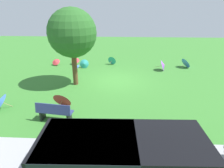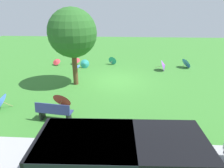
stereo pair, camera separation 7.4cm
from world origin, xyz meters
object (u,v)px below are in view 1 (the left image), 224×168
(parasol_teal_1, at_px, (112,60))
(shade_tree, at_px, (72,33))
(parasol_blue_1, at_px, (186,63))
(parasol_teal_0, at_px, (84,64))
(park_bench, at_px, (54,112))
(parasol_blue_0, at_px, (0,101))
(parasol_purple_1, at_px, (163,65))
(parasol_red_0, at_px, (63,99))
(parasol_blue_2, at_px, (76,67))
(parasol_red_2, at_px, (56,62))
(parasol_red_1, at_px, (75,60))
(van_dark, at_px, (116,156))

(parasol_teal_1, bearing_deg, shade_tree, 65.82)
(parasol_blue_1, bearing_deg, parasol_teal_0, 4.29)
(park_bench, height_order, parasol_teal_1, park_bench)
(parasol_blue_0, bearing_deg, parasol_teal_0, -112.35)
(park_bench, distance_m, parasol_purple_1, 9.84)
(parasol_red_0, bearing_deg, parasol_teal_1, -104.60)
(parasol_teal_0, bearing_deg, parasol_blue_1, -175.71)
(park_bench, relative_size, parasol_purple_1, 1.74)
(park_bench, distance_m, parasol_red_0, 1.27)
(parasol_blue_1, relative_size, parasol_purple_1, 1.14)
(parasol_blue_2, height_order, parasol_teal_1, parasol_teal_1)
(park_bench, distance_m, parasol_red_2, 8.98)
(parasol_blue_1, bearing_deg, parasol_red_1, -2.27)
(parasol_red_1, height_order, parasol_purple_1, parasol_purple_1)
(parasol_purple_1, distance_m, parasol_teal_0, 6.37)
(van_dark, distance_m, shade_tree, 8.36)
(parasol_red_1, distance_m, parasol_teal_1, 3.22)
(parasol_teal_1, bearing_deg, parasol_purple_1, 159.49)
(parasol_blue_1, distance_m, parasol_red_2, 10.97)
(parasol_red_2, distance_m, parasol_teal_0, 2.65)
(shade_tree, distance_m, parasol_blue_0, 5.39)
(shade_tree, xyz_separation_m, parasol_teal_0, (0.09, -3.50, -2.90))
(van_dark, relative_size, parasol_teal_1, 5.74)
(shade_tree, height_order, parasol_purple_1, shade_tree)
(parasol_purple_1, height_order, parasol_teal_0, parasol_purple_1)
(shade_tree, xyz_separation_m, parasol_purple_1, (-6.27, -3.24, -2.83))
(parasol_red_2, bearing_deg, parasol_red_1, -167.26)
(parasol_blue_2, distance_m, parasol_red_0, 5.84)
(parasol_blue_2, relative_size, parasol_red_0, 0.69)
(van_dark, distance_m, parasol_blue_2, 10.73)
(parasol_purple_1, relative_size, parasol_red_2, 1.27)
(shade_tree, height_order, parasol_blue_1, shade_tree)
(parasol_blue_1, xyz_separation_m, parasol_blue_2, (8.87, 1.47, -0.05))
(parasol_red_1, bearing_deg, parasol_blue_1, 177.73)
(van_dark, relative_size, parasol_red_2, 6.24)
(parasol_blue_1, relative_size, parasol_red_1, 1.26)
(parasol_blue_0, relative_size, parasol_blue_1, 1.00)
(parasol_blue_0, distance_m, parasol_teal_0, 7.57)
(parasol_blue_1, distance_m, parasol_red_0, 10.97)
(parasol_red_1, bearing_deg, park_bench, 97.27)
(park_bench, bearing_deg, parasol_red_1, -82.73)
(parasol_blue_2, height_order, parasol_red_1, same)
(parasol_red_0, bearing_deg, parasol_purple_1, -134.10)
(shade_tree, xyz_separation_m, parasol_blue_0, (2.97, 3.49, -2.84))
(parasol_blue_2, bearing_deg, parasol_teal_1, -142.05)
(parasol_red_0, relative_size, parasol_red_1, 1.24)
(park_bench, height_order, parasol_red_0, parasol_red_0)
(parasol_blue_2, xyz_separation_m, parasol_red_1, (0.49, -1.84, 0.00))
(parasol_teal_0, bearing_deg, parasol_blue_2, 60.52)
(shade_tree, distance_m, parasol_teal_0, 4.55)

